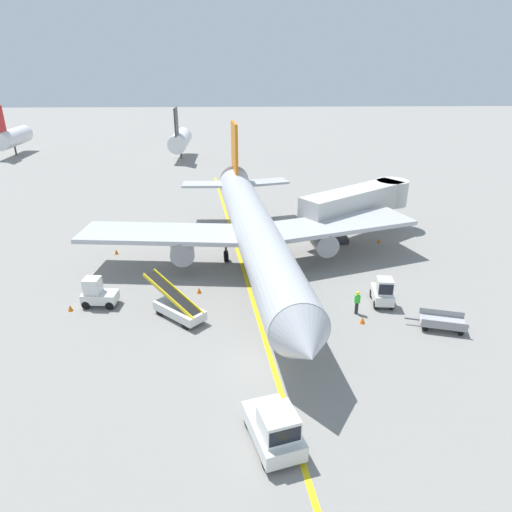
% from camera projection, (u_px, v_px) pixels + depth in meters
% --- Properties ---
extents(ground_plane, '(300.00, 300.00, 0.00)m').
position_uv_depth(ground_plane, '(267.00, 363.00, 26.47)').
color(ground_plane, gray).
extents(taxi_line_yellow, '(10.11, 79.43, 0.01)m').
position_uv_depth(taxi_line_yellow, '(258.00, 318.00, 31.04)').
color(taxi_line_yellow, yellow).
rests_on(taxi_line_yellow, ground).
extents(airliner, '(28.39, 35.32, 10.10)m').
position_uv_depth(airliner, '(254.00, 228.00, 37.32)').
color(airliner, '#B2B5BA').
rests_on(airliner, ground).
extents(jet_bridge, '(11.83, 9.53, 4.85)m').
position_uv_depth(jet_bridge, '(363.00, 200.00, 44.18)').
color(jet_bridge, beige).
rests_on(jet_bridge, ground).
extents(pushback_tug, '(2.84, 3.99, 2.20)m').
position_uv_depth(pushback_tug, '(275.00, 428.00, 20.47)').
color(pushback_tug, silver).
rests_on(pushback_tug, ground).
extents(baggage_tug_near_wing, '(1.55, 2.52, 2.10)m').
position_uv_depth(baggage_tug_near_wing, '(383.00, 292.00, 32.47)').
color(baggage_tug_near_wing, silver).
rests_on(baggage_tug_near_wing, ground).
extents(baggage_tug_by_cargo_door, '(2.49, 1.49, 2.10)m').
position_uv_depth(baggage_tug_by_cargo_door, '(97.00, 293.00, 32.31)').
color(baggage_tug_by_cargo_door, silver).
rests_on(baggage_tug_by_cargo_door, ground).
extents(belt_loader_forward_hold, '(4.53, 4.30, 2.59)m').
position_uv_depth(belt_loader_forward_hold, '(178.00, 307.00, 30.80)').
color(belt_loader_forward_hold, silver).
rests_on(belt_loader_forward_hold, ground).
extents(baggage_cart_loaded, '(3.83, 2.27, 0.94)m').
position_uv_depth(baggage_cart_loaded, '(442.00, 322.00, 29.69)').
color(baggage_cart_loaded, '#A5A5A8').
rests_on(baggage_cart_loaded, ground).
extents(ground_crew_marshaller, '(0.36, 0.24, 1.70)m').
position_uv_depth(ground_crew_marshaller, '(357.00, 302.00, 31.23)').
color(ground_crew_marshaller, '#26262D').
rests_on(ground_crew_marshaller, ground).
extents(safety_cone_nose_left, '(0.36, 0.36, 0.44)m').
position_uv_depth(safety_cone_nose_left, '(70.00, 308.00, 31.85)').
color(safety_cone_nose_left, orange).
rests_on(safety_cone_nose_left, ground).
extents(safety_cone_nose_right, '(0.36, 0.36, 0.44)m').
position_uv_depth(safety_cone_nose_right, '(362.00, 320.00, 30.37)').
color(safety_cone_nose_right, orange).
rests_on(safety_cone_nose_right, ground).
extents(safety_cone_wingtip_left, '(0.36, 0.36, 0.44)m').
position_uv_depth(safety_cone_wingtip_left, '(116.00, 252.00, 41.07)').
color(safety_cone_wingtip_left, orange).
rests_on(safety_cone_wingtip_left, ground).
extents(safety_cone_wingtip_right, '(0.36, 0.36, 0.44)m').
position_uv_depth(safety_cone_wingtip_right, '(379.00, 240.00, 43.60)').
color(safety_cone_wingtip_right, orange).
rests_on(safety_cone_wingtip_right, ground).
extents(safety_cone_tail_area, '(0.36, 0.36, 0.44)m').
position_uv_depth(safety_cone_tail_area, '(199.00, 290.00, 34.25)').
color(safety_cone_tail_area, orange).
rests_on(safety_cone_tail_area, ground).
extents(distant_aircraft_mid_left, '(3.00, 10.10, 8.80)m').
position_uv_depth(distant_aircraft_mid_left, '(12.00, 137.00, 81.49)').
color(distant_aircraft_mid_left, silver).
rests_on(distant_aircraft_mid_left, ground).
extents(distant_aircraft_mid_right, '(3.00, 10.10, 8.80)m').
position_uv_depth(distant_aircraft_mid_right, '(180.00, 140.00, 78.85)').
color(distant_aircraft_mid_right, silver).
rests_on(distant_aircraft_mid_right, ground).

